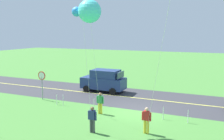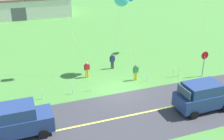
# 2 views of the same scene
# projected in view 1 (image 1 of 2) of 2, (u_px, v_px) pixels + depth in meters

# --- Properties ---
(ground_plane) EXTENTS (120.00, 120.00, 0.10)m
(ground_plane) POSITION_uv_depth(u_px,v_px,m) (134.00, 113.00, 18.77)
(ground_plane) COLOR #478438
(asphalt_road) EXTENTS (120.00, 7.00, 0.00)m
(asphalt_road) POSITION_uv_depth(u_px,v_px,m) (148.00, 99.00, 22.39)
(asphalt_road) COLOR #38383D
(asphalt_road) RESTS_ON ground
(road_centre_stripe) EXTENTS (120.00, 0.16, 0.00)m
(road_centre_stripe) POSITION_uv_depth(u_px,v_px,m) (148.00, 99.00, 22.39)
(road_centre_stripe) COLOR #E5E04C
(road_centre_stripe) RESTS_ON asphalt_road
(car_suv_foreground) EXTENTS (4.40, 2.12, 2.24)m
(car_suv_foreground) POSITION_uv_depth(u_px,v_px,m) (104.00, 80.00, 25.09)
(car_suv_foreground) COLOR navy
(car_suv_foreground) RESTS_ON ground
(stop_sign) EXTENTS (0.76, 0.08, 2.56)m
(stop_sign) POSITION_uv_depth(u_px,v_px,m) (42.00, 80.00, 21.98)
(stop_sign) COLOR gray
(stop_sign) RESTS_ON ground
(person_adult_near) EXTENTS (0.58, 0.22, 1.60)m
(person_adult_near) POSITION_uv_depth(u_px,v_px,m) (146.00, 119.00, 14.71)
(person_adult_near) COLOR yellow
(person_adult_near) RESTS_ON ground
(person_adult_companion) EXTENTS (0.58, 0.22, 1.60)m
(person_adult_companion) POSITION_uv_depth(u_px,v_px,m) (92.00, 119.00, 14.84)
(person_adult_companion) COLOR #3F3F47
(person_adult_companion) RESTS_ON ground
(person_child_watcher) EXTENTS (0.58, 0.22, 1.60)m
(person_child_watcher) POSITION_uv_depth(u_px,v_px,m) (100.00, 102.00, 18.27)
(person_child_watcher) COLOR yellow
(person_child_watcher) RESTS_ON ground
(kite_yellow_high) EXTENTS (1.90, 3.14, 7.92)m
(kite_yellow_high) POSITION_uv_depth(u_px,v_px,m) (89.00, 11.00, 14.92)
(kite_yellow_high) COLOR silver
(kite_yellow_high) RESTS_ON ground
(fence_post_2) EXTENTS (0.05, 0.05, 0.90)m
(fence_post_2) POSITION_uv_depth(u_px,v_px,m) (188.00, 116.00, 16.47)
(fence_post_2) COLOR silver
(fence_post_2) RESTS_ON ground
(fence_post_3) EXTENTS (0.05, 0.05, 0.90)m
(fence_post_3) POSITION_uv_depth(u_px,v_px,m) (163.00, 113.00, 17.12)
(fence_post_3) COLOR silver
(fence_post_3) RESTS_ON ground
(fence_post_4) EXTENTS (0.05, 0.05, 0.90)m
(fence_post_4) POSITION_uv_depth(u_px,v_px,m) (94.00, 104.00, 19.25)
(fence_post_4) COLOR silver
(fence_post_4) RESTS_ON ground
(fence_post_5) EXTENTS (0.05, 0.05, 0.90)m
(fence_post_5) POSITION_uv_depth(u_px,v_px,m) (63.00, 100.00, 20.37)
(fence_post_5) COLOR silver
(fence_post_5) RESTS_ON ground
(fence_post_6) EXTENTS (0.05, 0.05, 0.90)m
(fence_post_6) POSITION_uv_depth(u_px,v_px,m) (57.00, 99.00, 20.63)
(fence_post_6) COLOR silver
(fence_post_6) RESTS_ON ground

